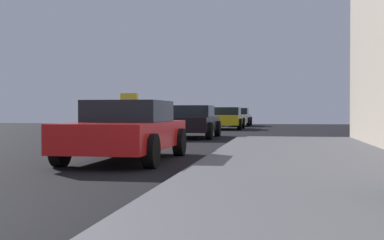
# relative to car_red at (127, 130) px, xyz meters

# --- Properties ---
(car_red) EXTENTS (1.97, 4.30, 1.43)m
(car_red) POSITION_rel_car_red_xyz_m (0.00, 0.00, 0.00)
(car_red) COLOR red
(car_red) RESTS_ON ground_plane
(car_black) EXTENTS (2.05, 4.04, 1.27)m
(car_black) POSITION_rel_car_red_xyz_m (-0.25, 9.49, -0.00)
(car_black) COLOR black
(car_black) RESTS_ON ground_plane
(car_yellow) EXTENTS (2.06, 4.29, 1.27)m
(car_yellow) POSITION_rel_car_red_xyz_m (0.11, 19.45, -0.00)
(car_yellow) COLOR yellow
(car_yellow) RESTS_ON ground_plane
(car_white) EXTENTS (1.92, 4.51, 1.27)m
(car_white) POSITION_rel_car_red_xyz_m (0.25, 26.32, -0.00)
(car_white) COLOR white
(car_white) RESTS_ON ground_plane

